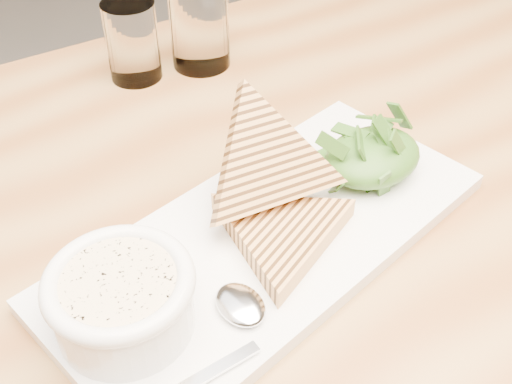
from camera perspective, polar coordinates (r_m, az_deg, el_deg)
table_top at (r=0.69m, az=5.47°, el=1.11°), size 1.22×0.87×0.04m
table_leg_br at (r=1.41m, az=11.81°, el=4.81°), size 0.06×0.06×0.71m
platter at (r=0.59m, az=1.17°, el=-4.12°), size 0.44×0.24×0.02m
soup_bowl at (r=0.51m, az=-11.69°, el=-9.90°), size 0.11×0.11×0.04m
soup at (r=0.49m, az=-12.11°, el=-7.97°), size 0.09×0.09×0.01m
bowl_rim at (r=0.49m, az=-12.15°, el=-7.81°), size 0.11×0.11×0.01m
sandwich_flat at (r=0.57m, az=2.27°, el=-3.70°), size 0.20×0.20×0.02m
sandwich_lean at (r=0.57m, az=0.99°, el=2.56°), size 0.18×0.19×0.17m
salad_base at (r=0.64m, az=10.32°, el=3.10°), size 0.10×0.08×0.04m
arugula_pile at (r=0.64m, az=10.39°, el=3.60°), size 0.11×0.10×0.05m
spoon_bowl at (r=0.52m, az=-1.40°, el=-9.96°), size 0.04×0.05×0.01m
glass_near at (r=0.81m, az=-10.94°, el=13.03°), size 0.06×0.06×0.10m
glass_far at (r=0.83m, az=-5.07°, el=14.71°), size 0.07×0.07×0.11m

